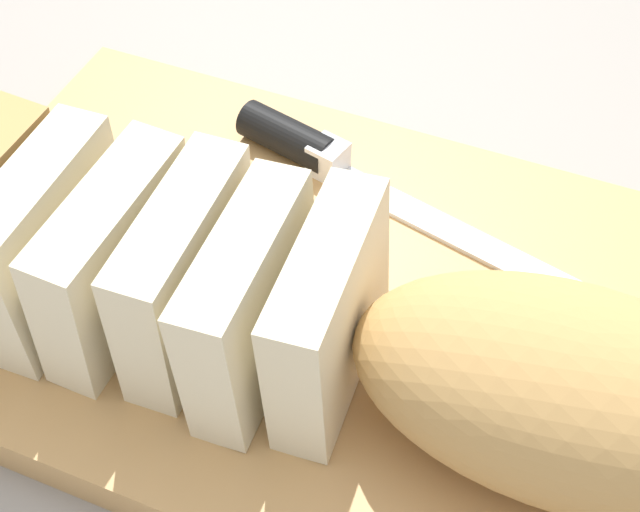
# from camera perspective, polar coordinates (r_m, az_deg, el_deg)

# --- Properties ---
(ground_plane) EXTENTS (3.00, 3.00, 0.00)m
(ground_plane) POSITION_cam_1_polar(r_m,az_deg,el_deg) (0.52, -0.00, -3.91)
(ground_plane) COLOR gray
(cutting_board) EXTENTS (0.45, 0.29, 0.02)m
(cutting_board) POSITION_cam_1_polar(r_m,az_deg,el_deg) (0.51, -0.00, -3.09)
(cutting_board) COLOR tan
(cutting_board) RESTS_ON ground_plane
(bread_loaf) EXTENTS (0.42, 0.13, 0.09)m
(bread_loaf) POSITION_cam_1_polar(r_m,az_deg,el_deg) (0.43, 2.74, -4.74)
(bread_loaf) COLOR tan
(bread_loaf) RESTS_ON cutting_board
(bread_knife) EXTENTS (0.29, 0.08, 0.02)m
(bread_knife) POSITION_cam_1_polar(r_m,az_deg,el_deg) (0.56, 1.02, 5.59)
(bread_knife) COLOR silver
(bread_knife) RESTS_ON cutting_board
(crumb_near_knife) EXTENTS (0.00, 0.00, 0.00)m
(crumb_near_knife) POSITION_cam_1_polar(r_m,az_deg,el_deg) (0.51, -3.42, -0.75)
(crumb_near_knife) COLOR tan
(crumb_near_knife) RESTS_ON cutting_board
(crumb_near_loaf) EXTENTS (0.00, 0.00, 0.00)m
(crumb_near_loaf) POSITION_cam_1_polar(r_m,az_deg,el_deg) (0.54, -5.40, 2.35)
(crumb_near_loaf) COLOR tan
(crumb_near_loaf) RESTS_ON cutting_board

